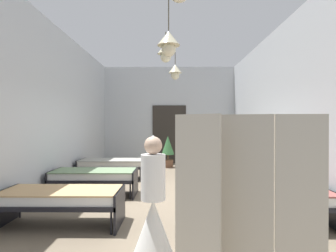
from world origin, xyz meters
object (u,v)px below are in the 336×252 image
bed_right_row_1 (241,176)px  nurse_near_aisle (153,214)px  bed_left_row_1 (94,176)px  potted_plant (168,149)px  bed_left_row_2 (112,164)px  privacy_screen (248,218)px  bed_right_row_0 (271,199)px  bed_left_row_0 (62,198)px  bed_right_row_2 (225,164)px

bed_right_row_1 → nurse_near_aisle: nurse_near_aisle is taller
bed_left_row_1 → potted_plant: size_ratio=1.61×
bed_left_row_1 → bed_right_row_1: size_ratio=1.00×
bed_left_row_2 → privacy_screen: bearing=-68.2°
bed_right_row_0 → nurse_near_aisle: (-1.80, -1.05, 0.09)m
bed_left_row_0 → potted_plant: size_ratio=1.61×
bed_left_row_0 → potted_plant: bearing=75.0°
bed_right_row_2 → privacy_screen: (-0.95, -5.95, 0.41)m
bed_left_row_2 → potted_plant: bearing=54.1°
bed_left_row_0 → bed_right_row_0: size_ratio=1.00×
bed_right_row_2 → bed_left_row_1: bearing=-150.3°
bed_left_row_1 → nurse_near_aisle: nurse_near_aisle is taller
bed_right_row_2 → nurse_near_aisle: nurse_near_aisle is taller
bed_right_row_2 → nurse_near_aisle: size_ratio=1.28×
bed_left_row_1 → nurse_near_aisle: (1.53, -2.95, 0.09)m
bed_right_row_1 → privacy_screen: 4.18m
bed_left_row_0 → bed_right_row_1: 3.84m
privacy_screen → bed_left_row_1: bearing=140.4°
nurse_near_aisle → potted_plant: size_ratio=1.26×
bed_right_row_0 → potted_plant: 6.28m
bed_left_row_1 → nurse_near_aisle: size_ratio=1.28×
bed_right_row_2 → bed_right_row_1: bearing=-90.0°
bed_left_row_0 → bed_right_row_2: (3.33, 3.80, 0.00)m
bed_right_row_2 → privacy_screen: bearing=-99.1°
bed_right_row_2 → nurse_near_aisle: 5.17m
bed_left_row_1 → privacy_screen: privacy_screen is taller
bed_left_row_2 → privacy_screen: 6.42m
nurse_near_aisle → bed_right_row_1: bearing=-154.2°
bed_left_row_0 → bed_left_row_2: same height
bed_left_row_0 → bed_left_row_1: (0.00, 1.90, 0.00)m
bed_right_row_0 → potted_plant: potted_plant is taller
bed_right_row_1 → nurse_near_aisle: size_ratio=1.28×
bed_left_row_0 → nurse_near_aisle: 1.86m
privacy_screen → bed_right_row_1: bearing=96.7°
bed_right_row_1 → bed_left_row_2: bearing=150.3°
bed_left_row_0 → bed_right_row_1: same height
potted_plant → privacy_screen: size_ratio=0.69×
bed_left_row_2 → bed_right_row_2: (3.33, 0.00, 0.00)m
potted_plant → bed_left_row_0: bearing=-105.0°
bed_right_row_0 → bed_left_row_2: bearing=131.2°
bed_left_row_2 → bed_left_row_0: bearing=-90.0°
bed_right_row_0 → bed_left_row_2: size_ratio=1.00×
bed_right_row_1 → potted_plant: bearing=112.4°
bed_left_row_1 → bed_right_row_2: bearing=29.7°
bed_right_row_1 → bed_left_row_1: bearing=180.0°
bed_right_row_0 → privacy_screen: 2.38m
bed_left_row_2 → nurse_near_aisle: (1.53, -4.85, 0.09)m
bed_right_row_0 → privacy_screen: privacy_screen is taller
bed_right_row_1 → potted_plant: 4.49m
bed_left_row_2 → nurse_near_aisle: 5.09m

